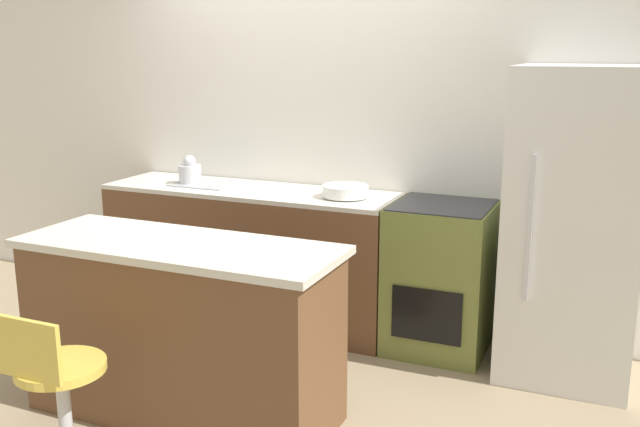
{
  "coord_description": "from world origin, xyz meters",
  "views": [
    {
      "loc": [
        2.05,
        -3.88,
        1.89
      ],
      "look_at": [
        0.51,
        -0.36,
        0.98
      ],
      "focal_mm": 40.0,
      "sensor_mm": 36.0,
      "label": 1
    }
  ],
  "objects_px": {
    "refrigerator": "(574,226)",
    "mixing_bowl": "(345,191)",
    "oven_range": "(440,278)",
    "kettle": "(190,172)",
    "stool_chair": "(59,396)"
  },
  "relations": [
    {
      "from": "refrigerator",
      "to": "mixing_bowl",
      "type": "distance_m",
      "value": 1.41
    },
    {
      "from": "oven_range",
      "to": "refrigerator",
      "type": "height_order",
      "value": "refrigerator"
    },
    {
      "from": "mixing_bowl",
      "to": "stool_chair",
      "type": "bearing_deg",
      "value": -105.1
    },
    {
      "from": "oven_range",
      "to": "kettle",
      "type": "distance_m",
      "value": 1.9
    },
    {
      "from": "stool_chair",
      "to": "kettle",
      "type": "xyz_separation_m",
      "value": [
        -0.64,
        2.03,
        0.63
      ]
    },
    {
      "from": "oven_range",
      "to": "kettle",
      "type": "relative_size",
      "value": 4.77
    },
    {
      "from": "refrigerator",
      "to": "stool_chair",
      "type": "bearing_deg",
      "value": -134.3
    },
    {
      "from": "oven_range",
      "to": "stool_chair",
      "type": "relative_size",
      "value": 1.18
    },
    {
      "from": "kettle",
      "to": "mixing_bowl",
      "type": "height_order",
      "value": "kettle"
    },
    {
      "from": "oven_range",
      "to": "stool_chair",
      "type": "distance_m",
      "value": 2.36
    },
    {
      "from": "refrigerator",
      "to": "mixing_bowl",
      "type": "bearing_deg",
      "value": 179.01
    },
    {
      "from": "oven_range",
      "to": "mixing_bowl",
      "type": "xyz_separation_m",
      "value": [
        -0.64,
        -0.02,
        0.51
      ]
    },
    {
      "from": "oven_range",
      "to": "mixing_bowl",
      "type": "distance_m",
      "value": 0.82
    },
    {
      "from": "stool_chair",
      "to": "kettle",
      "type": "relative_size",
      "value": 4.03
    },
    {
      "from": "refrigerator",
      "to": "mixing_bowl",
      "type": "relative_size",
      "value": 6.0
    }
  ]
}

